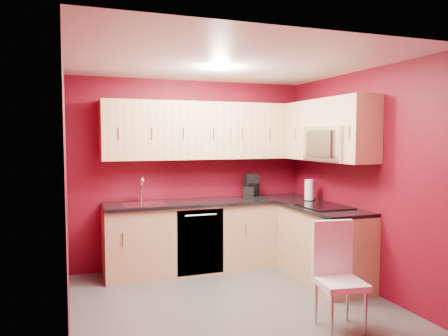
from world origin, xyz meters
TOP-DOWN VIEW (x-y plane):
  - floor at (0.00, 0.00)m, footprint 3.20×3.20m
  - ceiling at (0.00, 0.00)m, footprint 3.20×3.20m
  - wall_back at (0.00, 1.50)m, footprint 3.20×0.00m
  - wall_front at (0.00, -1.50)m, footprint 3.20×0.00m
  - wall_left at (-1.60, 0.00)m, footprint 0.00×3.00m
  - wall_right at (1.60, 0.00)m, footprint 0.00×3.00m
  - base_cabinets_back at (0.20, 1.20)m, footprint 2.80×0.60m
  - base_cabinets_right at (1.30, 0.25)m, footprint 0.60×1.30m
  - countertop_back at (0.20, 1.19)m, footprint 2.80×0.63m
  - countertop_right at (1.29, 0.23)m, footprint 0.63×1.27m
  - upper_cabinets_back at (0.20, 1.32)m, footprint 2.80×0.35m
  - upper_cabinets_right at (1.42, 0.44)m, footprint 0.35×1.55m
  - microwave at (1.39, 0.20)m, footprint 0.42×0.76m
  - cooktop at (1.28, 0.20)m, footprint 0.50×0.55m
  - sink at (-0.70, 1.20)m, footprint 0.52×0.42m
  - dishwasher_front at (-0.05, 0.91)m, footprint 0.60×0.02m
  - downlight at (0.00, 0.30)m, footprint 0.20×0.20m
  - coffee_maker at (0.81, 1.24)m, footprint 0.22×0.28m
  - napkin_holder at (0.72, 1.19)m, footprint 0.19×0.19m
  - paper_towel at (1.39, 0.75)m, footprint 0.19×0.19m
  - dining_chair at (0.70, -0.97)m, footprint 0.45×0.46m

SIDE VIEW (x-z plane):
  - floor at x=0.00m, z-range 0.00..0.00m
  - base_cabinets_back at x=0.20m, z-range 0.00..0.87m
  - base_cabinets_right at x=1.30m, z-range 0.00..0.87m
  - dishwasher_front at x=-0.05m, z-range 0.03..0.84m
  - dining_chair at x=0.70m, z-range 0.00..0.97m
  - countertop_back at x=0.20m, z-range 0.87..0.91m
  - countertop_right at x=1.29m, z-range 0.87..0.91m
  - cooktop at x=1.28m, z-range 0.91..0.92m
  - sink at x=-0.70m, z-range 0.77..1.12m
  - napkin_holder at x=0.72m, z-range 0.91..1.06m
  - paper_towel at x=1.39m, z-range 0.91..1.18m
  - coffee_maker at x=0.81m, z-range 0.91..1.23m
  - wall_back at x=0.00m, z-range -0.35..2.85m
  - wall_front at x=0.00m, z-range -0.35..2.85m
  - wall_left at x=-1.60m, z-range -0.25..2.75m
  - wall_right at x=1.60m, z-range -0.25..2.75m
  - microwave at x=1.39m, z-range 1.45..1.87m
  - upper_cabinets_back at x=0.20m, z-range 1.45..2.20m
  - upper_cabinets_right at x=1.42m, z-range 1.51..2.26m
  - downlight at x=0.00m, z-range 2.48..2.49m
  - ceiling at x=0.00m, z-range 2.50..2.50m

